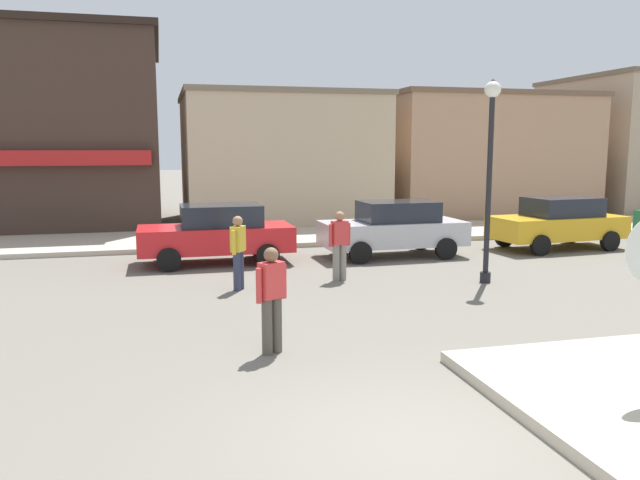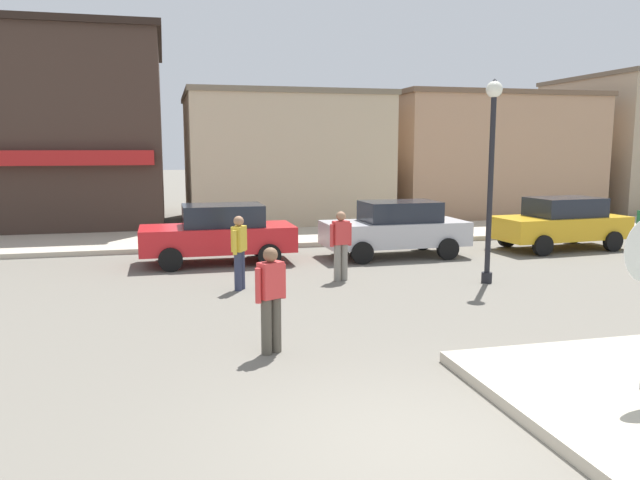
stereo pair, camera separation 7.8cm
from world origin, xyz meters
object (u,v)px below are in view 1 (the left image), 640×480
parked_car_nearest (217,233)px  pedestrian_crossing_near (272,297)px  pedestrian_kerb_side (238,250)px  parked_car_second (394,228)px  pedestrian_crossing_far (340,243)px  lamp_post (490,152)px  parked_car_third (558,222)px

parked_car_nearest → pedestrian_crossing_near: (0.13, -7.56, 0.06)m
pedestrian_crossing_near → pedestrian_kerb_side: size_ratio=1.00×
parked_car_nearest → parked_car_second: bearing=-1.9°
pedestrian_crossing_near → pedestrian_kerb_side: bearing=89.6°
pedestrian_crossing_near → parked_car_second: bearing=57.2°
parked_car_nearest → pedestrian_crossing_far: size_ratio=2.49×
lamp_post → parked_car_second: (-0.80, 3.74, -2.15)m
pedestrian_kerb_side → pedestrian_crossing_far: bearing=9.1°
pedestrian_crossing_far → parked_car_third: bearing=19.6°
lamp_post → parked_car_second: lamp_post is taller
parked_car_nearest → lamp_post: bearing=-34.4°
parked_car_second → pedestrian_crossing_far: pedestrian_crossing_far is taller
lamp_post → parked_car_nearest: (-5.71, 3.90, -2.15)m
pedestrian_crossing_near → pedestrian_kerb_side: same height
parked_car_second → pedestrian_kerb_side: pedestrian_kerb_side is taller
parked_car_nearest → pedestrian_crossing_near: pedestrian_crossing_near is taller
lamp_post → parked_car_nearest: bearing=145.6°
parked_car_second → pedestrian_kerb_side: size_ratio=2.50×
lamp_post → parked_car_third: (4.49, 3.75, -2.15)m
lamp_post → parked_car_nearest: lamp_post is taller
parked_car_second → pedestrian_kerb_side: 5.67m
parked_car_third → pedestrian_kerb_side: size_ratio=2.56×
lamp_post → pedestrian_kerb_side: lamp_post is taller
parked_car_nearest → parked_car_third: same height
parked_car_second → parked_car_third: (5.29, 0.01, 0.00)m
pedestrian_crossing_far → pedestrian_kerb_side: 2.41m
parked_car_third → pedestrian_crossing_near: bearing=-143.6°
lamp_post → pedestrian_crossing_near: 6.99m
parked_car_third → parked_car_nearest: bearing=179.1°
parked_car_second → pedestrian_crossing_near: pedestrian_crossing_near is taller
lamp_post → parked_car_nearest: size_ratio=1.13×
pedestrian_crossing_near → pedestrian_crossing_far: bearing=62.8°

